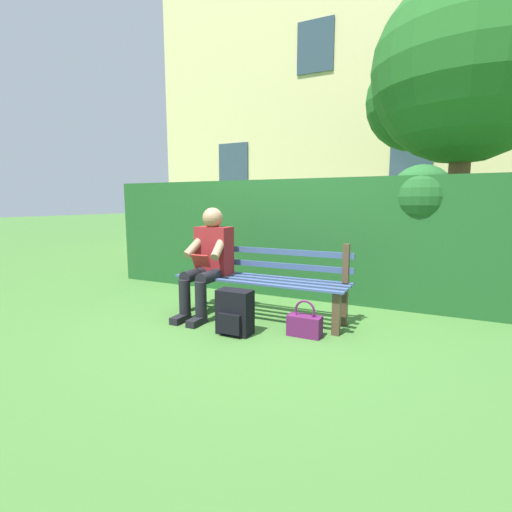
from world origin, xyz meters
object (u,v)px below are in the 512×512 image
object	(u,v)px
park_bench	(262,279)
person_seated	(208,259)
backpack	(235,313)
tree	(457,76)
handbag	(305,325)

from	to	relation	value
park_bench	person_seated	world-z (taller)	person_seated
backpack	tree	bearing A→B (deg)	-117.89
person_seated	tree	size ratio (longest dim) A/B	0.27
backpack	person_seated	bearing A→B (deg)	-37.48
park_bench	tree	distance (m)	4.14
park_bench	person_seated	bearing A→B (deg)	15.28
park_bench	backpack	world-z (taller)	park_bench
park_bench	backpack	xyz separation A→B (m)	(0.01, 0.59, -0.20)
backpack	handbag	world-z (taller)	backpack
park_bench	handbag	world-z (taller)	park_bench
park_bench	handbag	size ratio (longest dim) A/B	5.50
park_bench	backpack	size ratio (longest dim) A/B	4.45
person_seated	handbag	bearing A→B (deg)	170.12
person_seated	handbag	world-z (taller)	person_seated
tree	handbag	bearing A→B (deg)	69.47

